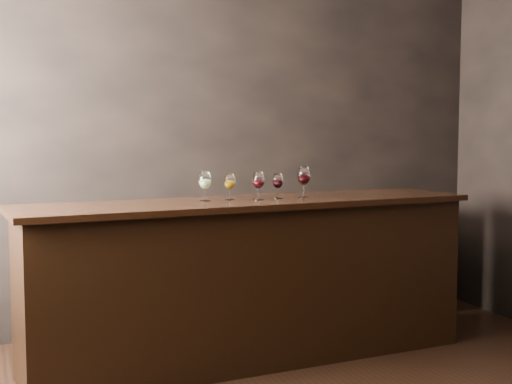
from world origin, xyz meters
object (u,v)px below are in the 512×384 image
object	(u,v)px
back_bar_shelf	(276,266)
glass_red_a	(258,181)
glass_red_c	(304,176)
glass_amber	(230,182)
glass_red_b	(278,181)
glass_white	(205,181)
bar_counter	(250,283)

from	to	relation	value
back_bar_shelf	glass_red_a	size ratio (longest dim) A/B	13.88
glass_red_a	glass_red_c	world-z (taller)	glass_red_c
glass_amber	glass_red_b	distance (m)	0.33
glass_amber	glass_red_a	bearing A→B (deg)	-22.52
glass_red_a	glass_red_b	world-z (taller)	glass_red_a
back_bar_shelf	glass_red_c	xyz separation A→B (m)	(-0.10, -0.73, 0.76)
glass_amber	glass_red_c	xyz separation A→B (m)	(0.52, -0.04, 0.03)
glass_red_a	glass_amber	bearing A→B (deg)	157.48
glass_white	glass_red_a	xyz separation A→B (m)	(0.35, -0.06, -0.00)
back_bar_shelf	glass_amber	bearing A→B (deg)	-132.06
bar_counter	back_bar_shelf	world-z (taller)	bar_counter
back_bar_shelf	glass_white	size ratio (longest dim) A/B	13.42
glass_red_b	glass_amber	bearing A→B (deg)	174.63
glass_amber	bar_counter	bearing A→B (deg)	-16.75
bar_counter	glass_white	world-z (taller)	glass_white
glass_white	glass_red_a	distance (m)	0.36
bar_counter	glass_red_b	distance (m)	0.71
glass_amber	glass_red_a	distance (m)	0.19
bar_counter	glass_white	bearing A→B (deg)	170.43
glass_white	glass_red_b	size ratio (longest dim) A/B	1.14
bar_counter	glass_amber	size ratio (longest dim) A/B	17.03
glass_amber	glass_red_c	size ratio (longest dim) A/B	0.82
glass_red_b	glass_red_c	bearing A→B (deg)	-1.70
bar_counter	glass_amber	world-z (taller)	glass_amber
glass_white	glass_red_b	bearing A→B (deg)	-2.15
glass_amber	back_bar_shelf	bearing A→B (deg)	47.94
bar_counter	glass_red_a	xyz separation A→B (m)	(0.05, -0.03, 0.69)
bar_counter	glass_red_b	size ratio (longest dim) A/B	17.45
glass_red_a	glass_red_b	size ratio (longest dim) A/B	1.10
glass_white	glass_red_c	bearing A→B (deg)	-2.03
bar_counter	glass_red_a	bearing A→B (deg)	-41.07
back_bar_shelf	glass_amber	xyz separation A→B (m)	(-0.62, -0.69, 0.74)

